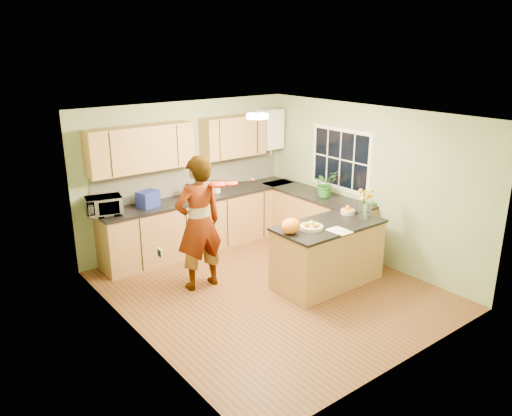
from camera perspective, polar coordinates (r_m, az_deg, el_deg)
floor at (r=7.31m, az=1.60°, el=-9.29°), size 4.50×4.50×0.00m
ceiling at (r=6.55m, az=1.79°, el=10.52°), size 4.00×4.50×0.02m
wall_back at (r=8.62m, az=-7.84°, el=3.73°), size 4.00×0.02×2.50m
wall_front at (r=5.40m, az=17.06°, el=-5.80°), size 4.00×0.02×2.50m
wall_left at (r=5.84m, az=-13.72°, el=-3.64°), size 0.02×4.50×2.50m
wall_right at (r=8.19m, az=12.60°, el=2.70°), size 0.02×4.50×2.50m
back_counter at (r=8.65m, az=-6.04°, el=-1.56°), size 3.64×0.62×0.94m
right_counter at (r=8.76m, az=6.74°, el=-1.32°), size 0.62×2.24×0.94m
splashback at (r=8.67m, az=-7.20°, el=3.50°), size 3.60×0.02×0.52m
upper_cabinets at (r=8.26m, az=-8.48°, el=7.34°), size 3.20×0.34×0.70m
boiler at (r=9.30m, az=1.69°, el=9.02°), size 0.40×0.30×0.86m
window_right at (r=8.50m, az=9.61°, el=5.52°), size 0.01×1.30×1.05m
light_switch at (r=5.32m, az=-10.92°, el=-5.05°), size 0.02×0.09×0.09m
ceiling_lamp at (r=6.79m, az=0.15°, el=10.46°), size 0.30×0.30×0.07m
peninsula_island at (r=7.39m, az=8.20°, el=-5.17°), size 1.62×0.83×0.93m
fruit_dish at (r=6.97m, az=6.36°, el=-2.04°), size 0.33×0.33×0.11m
orange_bowl at (r=7.69m, az=10.45°, el=-0.26°), size 0.21×0.21×0.12m
flower_vase at (r=7.43m, az=12.70°, el=1.27°), size 0.28×0.28×0.51m
orange_bag at (r=6.77m, az=4.00°, el=-2.06°), size 0.30×0.26×0.21m
papers at (r=6.96m, az=9.55°, el=-2.58°), size 0.23×0.31×0.01m
violinist at (r=7.07m, az=-6.55°, el=-1.76°), size 0.73×0.50×1.95m
violin at (r=6.82m, az=-4.33°, el=2.72°), size 0.68×0.59×0.17m
microwave at (r=7.78m, az=-16.99°, el=0.23°), size 0.58×0.46×0.29m
blue_box at (r=8.01m, az=-12.24°, el=1.01°), size 0.37×0.32×0.25m
kettle at (r=8.30m, az=-7.82°, el=1.86°), size 0.17×0.17×0.31m
jar_cream at (r=8.56m, az=-5.54°, el=2.22°), size 0.15×0.15×0.19m
jar_white at (r=8.63m, az=-4.43°, el=2.29°), size 0.13×0.13×0.16m
potted_plant at (r=8.41m, az=7.91°, el=2.76°), size 0.41×0.36×0.45m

